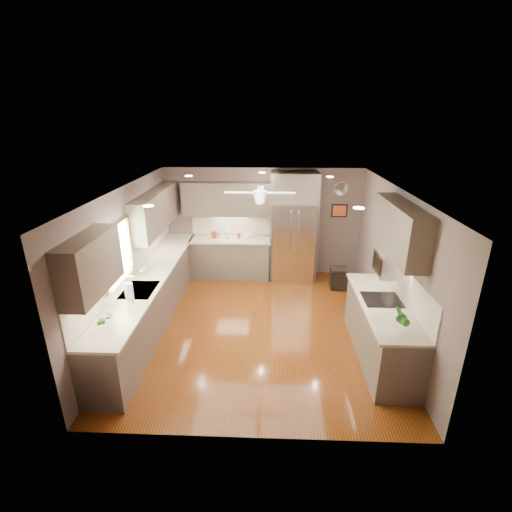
# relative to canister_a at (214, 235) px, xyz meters

# --- Properties ---
(floor) EXTENTS (5.00, 5.00, 0.00)m
(floor) POSITION_rel_canister_a_xyz_m (1.11, -2.22, -1.02)
(floor) COLOR #4B1C0A
(floor) RESTS_ON ground
(ceiling) EXTENTS (5.00, 5.00, 0.00)m
(ceiling) POSITION_rel_canister_a_xyz_m (1.11, -2.22, 1.48)
(ceiling) COLOR white
(ceiling) RESTS_ON ground
(wall_back) EXTENTS (4.50, 0.00, 4.50)m
(wall_back) POSITION_rel_canister_a_xyz_m (1.11, 0.28, 0.23)
(wall_back) COLOR #67544F
(wall_back) RESTS_ON ground
(wall_front) EXTENTS (4.50, 0.00, 4.50)m
(wall_front) POSITION_rel_canister_a_xyz_m (1.11, -4.72, 0.23)
(wall_front) COLOR #67544F
(wall_front) RESTS_ON ground
(wall_left) EXTENTS (0.00, 5.00, 5.00)m
(wall_left) POSITION_rel_canister_a_xyz_m (-1.14, -2.22, 0.23)
(wall_left) COLOR #67544F
(wall_left) RESTS_ON ground
(wall_right) EXTENTS (0.00, 5.00, 5.00)m
(wall_right) POSITION_rel_canister_a_xyz_m (3.36, -2.22, 0.23)
(wall_right) COLOR #67544F
(wall_right) RESTS_ON ground
(canister_a) EXTENTS (0.14, 0.14, 0.17)m
(canister_a) POSITION_rel_canister_a_xyz_m (0.00, 0.00, 0.00)
(canister_a) COLOR maroon
(canister_a) RESTS_ON back_run
(canister_b) EXTENTS (0.11, 0.11, 0.14)m
(canister_b) POSITION_rel_canister_a_xyz_m (0.11, 0.00, -0.01)
(canister_b) COLOR silver
(canister_b) RESTS_ON back_run
(canister_c) EXTENTS (0.10, 0.10, 0.16)m
(canister_c) POSITION_rel_canister_a_xyz_m (0.32, -0.00, 0.01)
(canister_c) COLOR beige
(canister_c) RESTS_ON back_run
(canister_d) EXTENTS (0.09, 0.09, 0.12)m
(canister_d) POSITION_rel_canister_a_xyz_m (0.58, 0.01, -0.02)
(canister_d) COLOR maroon
(canister_d) RESTS_ON back_run
(soap_bottle) EXTENTS (0.10, 0.10, 0.17)m
(soap_bottle) POSITION_rel_canister_a_xyz_m (-0.95, -2.08, 0.01)
(soap_bottle) COLOR white
(soap_bottle) RESTS_ON left_run
(potted_plant_left) EXTENTS (0.18, 0.15, 0.30)m
(potted_plant_left) POSITION_rel_canister_a_xyz_m (-0.84, -3.89, 0.07)
(potted_plant_left) COLOR #235D1A
(potted_plant_left) RESTS_ON left_run
(potted_plant_right) EXTENTS (0.21, 0.18, 0.33)m
(potted_plant_right) POSITION_rel_canister_a_xyz_m (3.03, -3.72, 0.09)
(potted_plant_right) COLOR #235D1A
(potted_plant_right) RESTS_ON right_run
(bowl) EXTENTS (0.26, 0.26, 0.05)m
(bowl) POSITION_rel_canister_a_xyz_m (0.81, -0.01, -0.05)
(bowl) COLOR beige
(bowl) RESTS_ON back_run
(left_run) EXTENTS (0.65, 4.70, 1.45)m
(left_run) POSITION_rel_canister_a_xyz_m (-0.84, -2.07, -0.54)
(left_run) COLOR brown
(left_run) RESTS_ON ground
(back_run) EXTENTS (1.85, 0.65, 1.45)m
(back_run) POSITION_rel_canister_a_xyz_m (0.39, -0.02, -0.54)
(back_run) COLOR brown
(back_run) RESTS_ON ground
(uppers) EXTENTS (4.50, 4.70, 0.95)m
(uppers) POSITION_rel_canister_a_xyz_m (0.37, -1.51, 0.85)
(uppers) COLOR brown
(uppers) RESTS_ON wall_left
(window) EXTENTS (0.05, 1.12, 0.92)m
(window) POSITION_rel_canister_a_xyz_m (-1.11, -2.72, 0.53)
(window) COLOR #BFF2B2
(window) RESTS_ON wall_left
(sink) EXTENTS (0.50, 0.70, 0.32)m
(sink) POSITION_rel_canister_a_xyz_m (-0.82, -2.72, -0.11)
(sink) COLOR silver
(sink) RESTS_ON left_run
(refrigerator) EXTENTS (1.06, 0.75, 2.45)m
(refrigerator) POSITION_rel_canister_a_xyz_m (1.81, -0.06, 0.17)
(refrigerator) COLOR silver
(refrigerator) RESTS_ON ground
(right_run) EXTENTS (0.70, 2.20, 1.45)m
(right_run) POSITION_rel_canister_a_xyz_m (3.04, -3.02, -0.54)
(right_run) COLOR brown
(right_run) RESTS_ON ground
(microwave) EXTENTS (0.43, 0.55, 0.34)m
(microwave) POSITION_rel_canister_a_xyz_m (3.14, -2.77, 0.46)
(microwave) COLOR silver
(microwave) RESTS_ON wall_right
(ceiling_fan) EXTENTS (1.18, 1.18, 0.32)m
(ceiling_fan) POSITION_rel_canister_a_xyz_m (1.11, -1.92, 1.31)
(ceiling_fan) COLOR white
(ceiling_fan) RESTS_ON ceiling
(recessed_lights) EXTENTS (2.84, 3.14, 0.01)m
(recessed_lights) POSITION_rel_canister_a_xyz_m (1.07, -1.82, 1.47)
(recessed_lights) COLOR white
(recessed_lights) RESTS_ON ceiling
(wall_clock) EXTENTS (0.30, 0.03, 0.30)m
(wall_clock) POSITION_rel_canister_a_xyz_m (2.86, 0.26, 1.03)
(wall_clock) COLOR white
(wall_clock) RESTS_ON wall_back
(framed_print) EXTENTS (0.36, 0.03, 0.30)m
(framed_print) POSITION_rel_canister_a_xyz_m (2.86, 0.26, 0.53)
(framed_print) COLOR black
(framed_print) RESTS_ON wall_back
(stool) EXTENTS (0.38, 0.38, 0.46)m
(stool) POSITION_rel_canister_a_xyz_m (2.81, -0.57, -0.78)
(stool) COLOR black
(stool) RESTS_ON ground
(paper_towel) EXTENTS (0.13, 0.13, 0.32)m
(paper_towel) POSITION_rel_canister_a_xyz_m (-0.83, -3.10, 0.06)
(paper_towel) COLOR white
(paper_towel) RESTS_ON left_run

